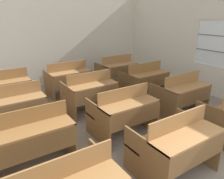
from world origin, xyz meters
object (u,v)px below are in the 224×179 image
(bench_second_right, at_px, (181,94))
(bench_back_center, at_px, (68,78))
(bench_third_right, at_px, (144,80))
(bench_third_left, at_px, (14,108))
(bench_second_left, at_px, (32,137))
(bench_third_center, at_px, (90,92))
(bench_back_right, at_px, (117,70))
(bench_front_center, at_px, (175,143))
(bench_back_left, at_px, (5,89))
(bench_second_center, at_px, (123,111))

(bench_second_right, xyz_separation_m, bench_back_center, (-1.57, 2.42, 0.00))
(bench_third_right, bearing_deg, bench_third_left, 179.59)
(bench_second_left, xyz_separation_m, bench_third_right, (3.15, 1.19, 0.00))
(bench_second_left, relative_size, bench_third_center, 1.00)
(bench_back_right, bearing_deg, bench_third_left, -159.07)
(bench_third_right, distance_m, bench_back_center, 2.00)
(bench_front_center, height_order, bench_third_left, same)
(bench_second_left, distance_m, bench_third_center, 1.95)
(bench_second_left, distance_m, bench_back_left, 2.42)
(bench_front_center, distance_m, bench_third_right, 2.90)
(bench_second_center, relative_size, bench_third_right, 1.00)
(bench_third_center, bearing_deg, bench_front_center, -89.64)
(bench_second_right, bearing_deg, bench_third_center, 142.95)
(bench_second_left, xyz_separation_m, bench_back_center, (1.56, 2.41, 0.00))
(bench_third_center, relative_size, bench_third_right, 1.00)
(bench_second_center, relative_size, bench_back_left, 1.00)
(bench_third_center, distance_m, bench_back_left, 1.97)
(bench_back_center, xyz_separation_m, bench_back_right, (1.57, 0.01, 0.00))
(bench_second_right, height_order, bench_back_center, same)
(bench_third_center, bearing_deg, bench_third_left, 178.82)
(bench_front_center, distance_m, bench_back_center, 3.65)
(bench_second_right, distance_m, bench_back_center, 2.89)
(bench_back_center, bearing_deg, bench_third_right, -37.53)
(bench_second_left, xyz_separation_m, bench_second_center, (1.58, -0.04, 0.00))
(bench_second_center, bearing_deg, bench_front_center, -90.51)
(bench_front_center, bearing_deg, bench_second_left, 141.79)
(bench_third_center, xyz_separation_m, bench_back_right, (1.58, 1.24, 0.00))
(bench_second_center, height_order, bench_back_left, same)
(bench_front_center, xyz_separation_m, bench_second_left, (-1.57, 1.23, 0.00))
(bench_second_left, height_order, bench_back_right, same)
(bench_third_right, height_order, bench_back_left, same)
(bench_second_left, distance_m, bench_back_right, 3.96)
(bench_front_center, bearing_deg, bench_second_right, 38.16)
(bench_third_center, bearing_deg, bench_second_right, -37.05)
(bench_second_center, bearing_deg, bench_second_right, 1.04)
(bench_second_center, xyz_separation_m, bench_third_center, (-0.03, 1.22, 0.00))
(bench_front_center, relative_size, bench_third_left, 1.00)
(bench_second_right, height_order, bench_back_left, same)
(bench_third_right, bearing_deg, bench_back_left, 158.68)
(bench_third_center, distance_m, bench_third_right, 1.59)
(bench_third_left, bearing_deg, bench_second_center, -38.06)
(bench_second_left, bearing_deg, bench_second_center, -1.29)
(bench_second_left, xyz_separation_m, bench_back_right, (3.13, 2.42, 0.00))
(bench_second_center, distance_m, bench_back_right, 2.91)
(bench_second_center, relative_size, bench_third_left, 1.00)
(bench_back_left, height_order, bench_back_center, same)
(bench_second_right, xyz_separation_m, bench_third_right, (0.01, 1.20, 0.00))
(bench_back_left, relative_size, bench_back_right, 1.00)
(bench_third_right, relative_size, bench_back_center, 1.00)
(bench_back_left, bearing_deg, bench_second_right, -37.85)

